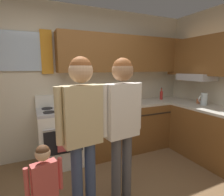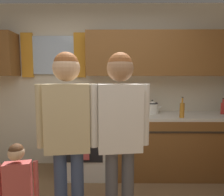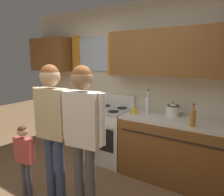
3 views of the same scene
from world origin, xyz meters
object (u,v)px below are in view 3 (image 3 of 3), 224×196
object	(u,v)px
stove_oven	(109,133)
mug_mustard_yellow	(134,111)
bottle_tall_clear	(148,104)
stovetop_kettle	(173,110)
small_child	(24,153)
adult_holding_child	(52,119)
adult_in_plaid	(83,125)
bottle_oil_amber	(193,118)

from	to	relation	value
stove_oven	mug_mustard_yellow	distance (m)	0.69
bottle_tall_clear	mug_mustard_yellow	world-z (taller)	bottle_tall_clear
stovetop_kettle	small_child	world-z (taller)	stovetop_kettle
bottle_tall_clear	stovetop_kettle	distance (m)	0.38
bottle_tall_clear	mug_mustard_yellow	size ratio (longest dim) A/B	3.05
stove_oven	adult_holding_child	xyz separation A→B (m)	(0.03, -1.24, 0.58)
stove_oven	adult_in_plaid	world-z (taller)	adult_in_plaid
bottle_oil_amber	small_child	distance (m)	2.11
mug_mustard_yellow	stove_oven	bearing A→B (deg)	171.63
stove_oven	small_child	xyz separation A→B (m)	(-0.34, -1.38, 0.12)
bottle_oil_amber	adult_in_plaid	size ratio (longest dim) A/B	0.17
stovetop_kettle	small_child	distance (m)	2.07
bottle_oil_amber	adult_in_plaid	bearing A→B (deg)	-131.38
stove_oven	adult_holding_child	bearing A→B (deg)	-88.39
adult_holding_child	stove_oven	bearing A→B (deg)	91.61
stove_oven	stovetop_kettle	world-z (taller)	stovetop_kettle
adult_holding_child	bottle_tall_clear	bearing A→B (deg)	64.67
stove_oven	mug_mustard_yellow	size ratio (longest dim) A/B	9.15
bottle_tall_clear	adult_in_plaid	size ratio (longest dim) A/B	0.22
stove_oven	mug_mustard_yellow	bearing A→B (deg)	-8.37
bottle_oil_amber	bottle_tall_clear	distance (m)	0.76
bottle_oil_amber	small_child	xyz separation A→B (m)	(-1.70, -1.16, -0.43)
small_child	stove_oven	bearing A→B (deg)	76.09
stovetop_kettle	adult_holding_child	xyz separation A→B (m)	(-0.99, -1.36, 0.05)
bottle_oil_amber	mug_mustard_yellow	distance (m)	0.88
stove_oven	small_child	world-z (taller)	stove_oven
adult_holding_child	adult_in_plaid	xyz separation A→B (m)	(0.44, 0.02, -0.00)
stovetop_kettle	adult_in_plaid	world-z (taller)	adult_in_plaid
bottle_oil_amber	small_child	bearing A→B (deg)	-145.68
bottle_tall_clear	adult_holding_child	size ratio (longest dim) A/B	0.22
mug_mustard_yellow	adult_in_plaid	size ratio (longest dim) A/B	0.07
stovetop_kettle	bottle_oil_amber	bearing A→B (deg)	-44.81
adult_holding_child	adult_in_plaid	distance (m)	0.44
adult_holding_child	stovetop_kettle	bearing A→B (deg)	54.02
bottle_tall_clear	small_child	world-z (taller)	bottle_tall_clear
stovetop_kettle	bottle_tall_clear	bearing A→B (deg)	-171.27
stove_oven	stovetop_kettle	distance (m)	1.16
stovetop_kettle	small_child	size ratio (longest dim) A/B	0.29
stove_oven	adult_holding_child	distance (m)	1.37
bottle_oil_amber	adult_holding_child	bearing A→B (deg)	-142.38
stovetop_kettle	adult_in_plaid	size ratio (longest dim) A/B	0.17
stove_oven	bottle_tall_clear	world-z (taller)	bottle_tall_clear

